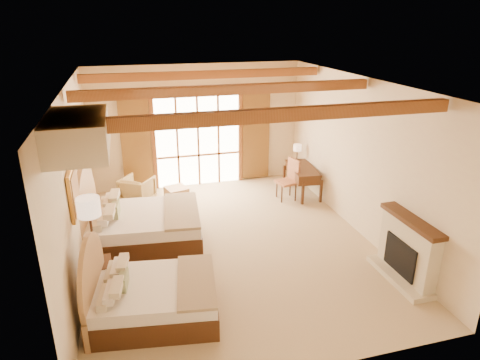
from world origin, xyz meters
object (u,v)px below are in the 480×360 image
object	(u,v)px
armchair	(137,190)
desk	(302,180)
nightstand	(98,278)
bed_near	(145,296)
bed_far	(136,225)

from	to	relation	value
armchair	desk	world-z (taller)	desk
desk	nightstand	bearing A→B (deg)	-140.99
nightstand	armchair	size ratio (longest dim) A/B	0.80
armchair	desk	distance (m)	4.14
nightstand	armchair	distance (m)	3.73
nightstand	desk	xyz separation A→B (m)	(4.91, 3.06, 0.10)
bed_near	bed_far	bearing A→B (deg)	99.24
bed_far	desk	bearing A→B (deg)	26.72
armchair	desk	size ratio (longest dim) A/B	0.50
bed_far	desk	xyz separation A→B (m)	(4.23, 1.58, -0.05)
bed_near	nightstand	bearing A→B (deg)	138.80
armchair	bed_near	bearing A→B (deg)	123.01
armchair	desk	xyz separation A→B (m)	(4.10, -0.58, 0.07)
bed_near	desk	xyz separation A→B (m)	(4.20, 3.90, 0.02)
bed_far	nightstand	bearing A→B (deg)	-108.47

